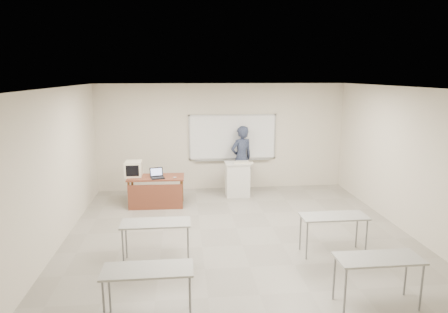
{
  "coord_description": "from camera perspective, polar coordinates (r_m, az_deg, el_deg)",
  "views": [
    {
      "loc": [
        -1.1,
        -7.13,
        3.25
      ],
      "look_at": [
        -0.13,
        2.2,
        1.31
      ],
      "focal_mm": 32.0,
      "sensor_mm": 36.0,
      "label": 1
    }
  ],
  "objects": [
    {
      "name": "keyboard",
      "position": [
        10.59,
        2.84,
        -0.91
      ],
      "size": [
        0.52,
        0.25,
        0.03
      ],
      "primitive_type": "cube",
      "rotation": [
        0.0,
        0.0,
        -0.17
      ],
      "color": "beige",
      "rests_on": "podium"
    },
    {
      "name": "laptop",
      "position": [
        9.93,
        -9.46,
        -2.7
      ],
      "size": [
        0.32,
        0.3,
        0.24
      ],
      "rotation": [
        0.0,
        0.0,
        0.25
      ],
      "color": "black",
      "rests_on": "instructor_desk"
    },
    {
      "name": "mouse",
      "position": [
        9.85,
        -7.05,
        -2.99
      ],
      "size": [
        0.09,
        0.06,
        0.03
      ],
      "primitive_type": "ellipsoid",
      "rotation": [
        0.0,
        0.0,
        -0.01
      ],
      "color": "#999AA0",
      "rests_on": "instructor_desk"
    },
    {
      "name": "whiteboard",
      "position": [
        11.33,
        1.23,
        2.71
      ],
      "size": [
        2.48,
        0.1,
        1.31
      ],
      "color": "white",
      "rests_on": "floor"
    },
    {
      "name": "crt_monitor",
      "position": [
        10.2,
        -12.78,
        -1.71
      ],
      "size": [
        0.41,
        0.46,
        0.39
      ],
      "rotation": [
        0.0,
        0.0,
        -0.02
      ],
      "color": "beige",
      "rests_on": "instructor_desk"
    },
    {
      "name": "floor",
      "position": [
        7.92,
        2.63,
        -12.6
      ],
      "size": [
        7.0,
        8.0,
        0.01
      ],
      "primitive_type": "cube",
      "color": "gray",
      "rests_on": "ground"
    },
    {
      "name": "presenter",
      "position": [
        11.25,
        2.5,
        -0.26
      ],
      "size": [
        0.79,
        0.67,
        1.84
      ],
      "primitive_type": "imported",
      "rotation": [
        0.0,
        0.0,
        3.55
      ],
      "color": "black",
      "rests_on": "floor"
    },
    {
      "name": "instructor_desk",
      "position": [
        10.02,
        -9.7,
        -4.19
      ],
      "size": [
        1.39,
        0.69,
        0.75
      ],
      "rotation": [
        0.0,
        0.0,
        -0.02
      ],
      "color": "brown",
      "rests_on": "floor"
    },
    {
      "name": "podium",
      "position": [
        10.8,
        1.93,
        -3.25
      ],
      "size": [
        0.66,
        0.49,
        0.93
      ],
      "rotation": [
        0.0,
        0.0,
        0.01
      ],
      "color": "silver",
      "rests_on": "floor"
    },
    {
      "name": "student_desks",
      "position": [
        6.43,
        4.51,
        -12.01
      ],
      "size": [
        4.4,
        2.2,
        0.73
      ],
      "color": "gray",
      "rests_on": "floor"
    }
  ]
}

